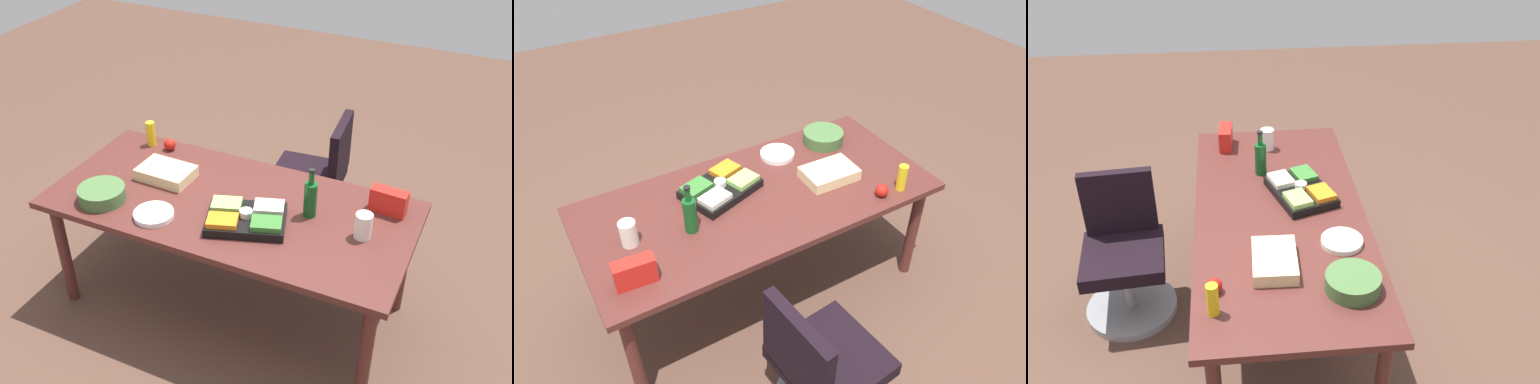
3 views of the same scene
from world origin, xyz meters
TOP-DOWN VIEW (x-y plane):
  - ground_plane at (0.00, 0.00)m, footprint 10.00×10.00m
  - conference_table at (0.00, 0.00)m, footprint 2.06×0.96m
  - office_chair at (0.17, 0.94)m, footprint 0.56×0.56m
  - sheet_cake at (-0.46, 0.07)m, footprint 0.33×0.23m
  - paper_plate_stack at (-0.32, -0.29)m, footprint 0.23×0.23m
  - chip_bag_red at (0.82, 0.29)m, footprint 0.21×0.10m
  - mayo_jar at (0.76, 0.01)m, footprint 0.11×0.11m
  - wine_bottle at (0.45, 0.08)m, footprint 0.09×0.09m
  - veggie_tray at (0.17, -0.14)m, footprint 0.49×0.42m
  - salad_bowl at (-0.67, -0.28)m, footprint 0.28×0.28m
  - apple_red at (-0.62, 0.37)m, footprint 0.08×0.08m
  - mustard_bottle at (-0.76, 0.37)m, footprint 0.07×0.07m

SIDE VIEW (x-z plane):
  - ground_plane at x=0.00m, z-range 0.00..0.00m
  - office_chair at x=0.17m, z-range -0.10..0.80m
  - conference_table at x=0.00m, z-range 0.31..1.07m
  - paper_plate_stack at x=-0.32m, z-range 0.77..0.80m
  - sheet_cake at x=-0.46m, z-range 0.77..0.84m
  - veggie_tray at x=0.17m, z-range 0.76..0.85m
  - apple_red at x=-0.62m, z-range 0.77..0.84m
  - salad_bowl at x=-0.67m, z-range 0.77..0.85m
  - chip_bag_red at x=0.82m, z-range 0.77..0.91m
  - mayo_jar at x=0.76m, z-range 0.77..0.91m
  - mustard_bottle at x=-0.76m, z-range 0.77..0.93m
  - wine_bottle at x=0.45m, z-range 0.73..1.03m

